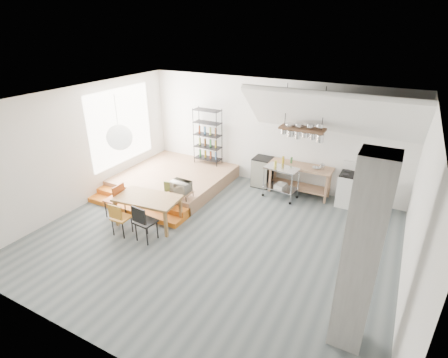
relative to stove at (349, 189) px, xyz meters
The scene contains 26 objects.
floor 4.05m from the stove, 128.38° to the right, with size 8.00×8.00×0.00m, color #4D575A.
wall_back 2.76m from the stove, behind, with size 8.00×0.04×3.20m, color silver.
wall_left 7.31m from the stove, 154.10° to the right, with size 0.04×7.00×3.20m, color silver.
wall_right 3.67m from the stove, 64.58° to the right, with size 0.04×7.00×3.20m, color silver.
ceiling 4.86m from the stove, 128.38° to the right, with size 8.00×7.00×0.02m, color white.
slope_ceiling 2.20m from the stove, 159.90° to the right, with size 4.40×1.80×0.15m, color white.
window_pane 6.82m from the stove, 165.66° to the right, with size 0.02×2.50×2.20m, color white.
platform 5.14m from the stove, 166.98° to the right, with size 3.00×3.00×0.40m, color #9D704E.
step_lower 5.90m from the stove, 148.15° to the right, with size 3.00×0.35×0.13m, color #CD6618.
step_upper 5.72m from the stove, 151.14° to the right, with size 3.00×0.35×0.27m, color #CD6618.
concrete_column 4.86m from the stove, 80.25° to the right, with size 0.50×0.50×3.20m, color gray.
kitchen_counter 1.41m from the stove, behind, with size 1.80×0.60×0.91m.
stove is the anchor object (origin of this frame).
pot_rack 2.04m from the stove, behind, with size 1.20×0.50×1.43m.
wire_shelving 4.58m from the stove, behind, with size 0.88×0.38×1.80m.
microwave_shelf 4.58m from the stove, 148.33° to the right, with size 0.60×0.40×0.16m.
paper_lantern 6.16m from the stove, 144.65° to the right, with size 0.60×0.60×0.60m, color white.
dining_table 5.40m from the stove, 141.58° to the right, with size 1.65×1.05×0.74m.
chair_mustard 6.08m from the stove, 137.68° to the right, with size 0.40×0.40×0.85m.
chair_black 5.55m from the stove, 133.59° to the right, with size 0.46×0.46×0.93m.
chair_olive 4.89m from the stove, 147.37° to the right, with size 0.43×0.43×0.83m.
chair_red 6.23m from the stove, 146.13° to the right, with size 0.44×0.44×0.93m.
rolling_cart 1.87m from the stove, 165.84° to the right, with size 1.00×0.65×0.93m.
mini_fridge 2.58m from the stove, behind, with size 0.54×0.54×0.92m, color black.
microwave 4.59m from the stove, 148.33° to the right, with size 0.52×0.35×0.29m, color beige.
bowl 1.06m from the stove, behind, with size 0.21×0.21×0.05m, color silver.
Camera 1 is at (3.48, -6.02, 4.69)m, focal length 28.00 mm.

